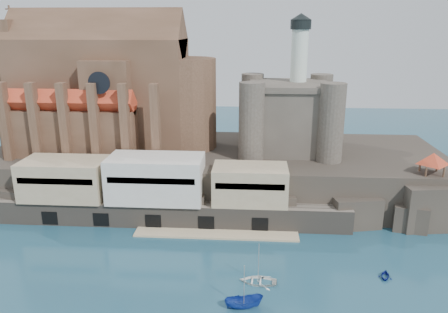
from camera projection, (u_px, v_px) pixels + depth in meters
name	position (u px, v px, depth m)	size (l,w,h in m)	color
ground	(192.00, 291.00, 62.98)	(300.00, 300.00, 0.00)	navy
promontory	(215.00, 172.00, 99.18)	(100.00, 36.00, 10.00)	black
quay	(155.00, 192.00, 83.95)	(70.00, 12.00, 13.05)	#63594F
church	(109.00, 93.00, 98.18)	(47.00, 25.93, 30.51)	#4E3424
castle_keep	(289.00, 113.00, 95.87)	(21.20, 21.20, 29.30)	#464037
rock_outcrop	(427.00, 204.00, 83.71)	(14.50, 10.50, 8.70)	black
pavilion	(433.00, 160.00, 81.35)	(6.40, 6.40, 5.40)	#4E3424
boat_2	(244.00, 307.00, 59.43)	(2.00, 2.05, 5.31)	#19399A
boat_6	(258.00, 282.00, 65.16)	(3.94, 1.14, 5.51)	white
boat_7	(385.00, 277.00, 66.42)	(2.50, 1.53, 2.89)	navy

